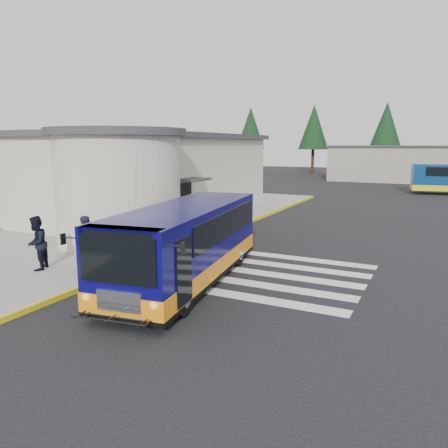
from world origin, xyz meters
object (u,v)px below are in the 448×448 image
at_px(pedestrian_a, 88,243).
at_px(bollard, 108,252).
at_px(pedestrian_b, 36,243).
at_px(transit_bus, 186,246).

bearing_deg(pedestrian_a, bollard, -39.75).
xyz_separation_m(pedestrian_a, bollard, (0.25, 0.66, -0.43)).
bearing_deg(bollard, pedestrian_a, -110.63).
relative_size(pedestrian_b, bollard, 1.85).
relative_size(pedestrian_a, bollard, 1.86).
distance_m(transit_bus, pedestrian_a, 3.45).
xyz_separation_m(pedestrian_b, bollard, (1.81, 1.40, -0.42)).
height_order(pedestrian_a, pedestrian_b, pedestrian_a).
bearing_deg(bollard, pedestrian_b, -142.33).
bearing_deg(transit_bus, bollard, 173.15).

